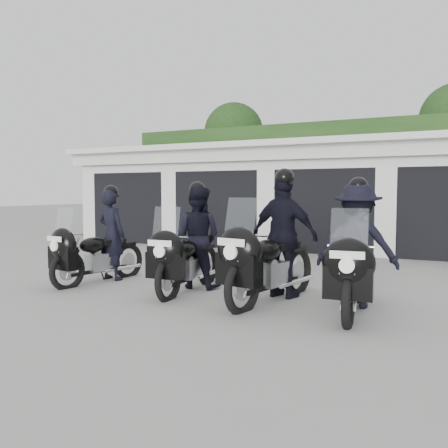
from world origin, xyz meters
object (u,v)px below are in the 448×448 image
at_px(police_bike_d, 356,252).
at_px(police_bike_b, 192,243).
at_px(police_bike_c, 277,243).
at_px(police_bike_a, 99,243).

bearing_deg(police_bike_d, police_bike_b, 170.93).
xyz_separation_m(police_bike_c, police_bike_d, (1.17, -0.10, -0.06)).
bearing_deg(police_bike_b, police_bike_d, -6.94).
distance_m(police_bike_a, police_bike_b, 1.83).
bearing_deg(police_bike_d, police_bike_c, 169.79).
bearing_deg(police_bike_b, police_bike_a, -178.09).
xyz_separation_m(police_bike_a, police_bike_b, (1.82, 0.16, 0.07)).
relative_size(police_bike_b, police_bike_c, 0.92).
xyz_separation_m(police_bike_b, police_bike_d, (2.67, -0.17, 0.02)).
bearing_deg(police_bike_c, police_bike_d, 6.30).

